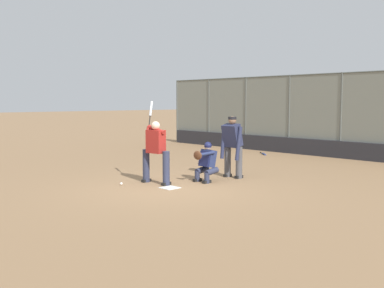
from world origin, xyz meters
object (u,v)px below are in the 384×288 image
(umpire_home, at_px, (232,145))
(catcher_behind_plate, at_px, (206,161))
(batter_at_plate, at_px, (156,150))
(spare_bat_near_backstop, at_px, (264,154))
(baseball_loose, at_px, (121,184))

(umpire_home, bearing_deg, catcher_behind_plate, 82.96)
(batter_at_plate, height_order, umpire_home, batter_at_plate)
(batter_at_plate, xyz_separation_m, umpire_home, (-0.82, -2.18, 0.04))
(batter_at_plate, bearing_deg, spare_bat_near_backstop, -81.26)
(baseball_loose, bearing_deg, spare_bat_near_backstop, -79.56)
(umpire_home, xyz_separation_m, spare_bat_near_backstop, (2.78, -5.20, -0.93))
(umpire_home, height_order, baseball_loose, umpire_home)
(umpire_home, bearing_deg, baseball_loose, 64.18)
(catcher_behind_plate, relative_size, baseball_loose, 14.88)
(spare_bat_near_backstop, bearing_deg, umpire_home, -24.35)
(umpire_home, bearing_deg, batter_at_plate, 66.52)
(catcher_behind_plate, height_order, spare_bat_near_backstop, catcher_behind_plate)
(catcher_behind_plate, bearing_deg, baseball_loose, 59.96)
(batter_at_plate, relative_size, umpire_home, 1.24)
(umpire_home, height_order, spare_bat_near_backstop, umpire_home)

